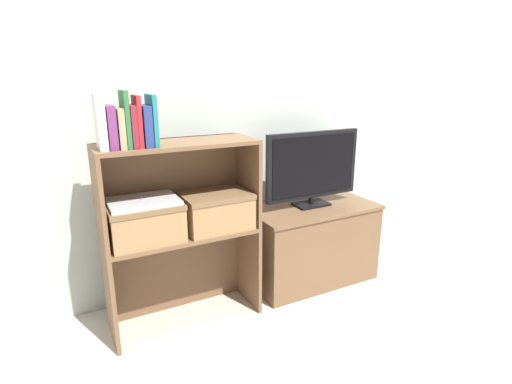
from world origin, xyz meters
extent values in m
plane|color=#BCB2A3|center=(0.00, 0.00, 0.00)|extent=(16.00, 16.00, 0.00)
cube|color=#B2BCB2|center=(0.00, 0.49, 1.20)|extent=(10.00, 0.05, 2.40)
cube|color=brown|center=(0.44, 0.23, 0.24)|extent=(0.80, 0.45, 0.49)
cube|color=brown|center=(0.44, 0.23, 0.50)|extent=(0.82, 0.47, 0.02)
cube|color=black|center=(0.44, 0.23, 0.52)|extent=(0.22, 0.14, 0.01)
cylinder|color=black|center=(0.44, 0.23, 0.54)|extent=(0.04, 0.04, 0.04)
cube|color=black|center=(0.44, 0.23, 0.77)|extent=(0.65, 0.03, 0.42)
cube|color=black|center=(0.44, 0.21, 0.77)|extent=(0.60, 0.00, 0.37)
cube|color=brown|center=(-0.83, 0.15, 0.26)|extent=(0.02, 0.31, 0.52)
cube|color=brown|center=(-0.05, 0.15, 0.26)|extent=(0.02, 0.31, 0.52)
cube|color=brown|center=(-0.44, 0.30, 0.26)|extent=(0.75, 0.02, 0.52)
cube|color=brown|center=(-0.44, 0.15, 0.51)|extent=(0.75, 0.31, 0.02)
cube|color=brown|center=(-0.83, 0.15, 0.75)|extent=(0.02, 0.31, 0.48)
cube|color=brown|center=(-0.05, 0.15, 0.75)|extent=(0.02, 0.31, 0.48)
cube|color=brown|center=(-0.44, 0.30, 0.75)|extent=(0.75, 0.02, 0.48)
cube|color=brown|center=(-0.44, 0.15, 0.98)|extent=(0.75, 0.31, 0.02)
cube|color=silver|center=(-0.79, 0.10, 1.11)|extent=(0.04, 0.12, 0.24)
cube|color=#6B2D66|center=(-0.75, 0.10, 1.09)|extent=(0.04, 0.14, 0.19)
cube|color=tan|center=(-0.71, 0.10, 1.08)|extent=(0.03, 0.15, 0.18)
cube|color=#286638|center=(-0.68, 0.10, 1.12)|extent=(0.02, 0.14, 0.25)
cube|color=maroon|center=(-0.66, 0.10, 1.09)|extent=(0.03, 0.15, 0.19)
cube|color=#B22328|center=(-0.63, 0.10, 1.11)|extent=(0.02, 0.12, 0.23)
cube|color=navy|center=(-0.60, 0.10, 1.08)|extent=(0.04, 0.15, 0.19)
cube|color=#1E7075|center=(-0.57, 0.10, 1.11)|extent=(0.02, 0.15, 0.23)
cube|color=#937047|center=(-0.63, 0.14, 0.61)|extent=(0.35, 0.27, 0.19)
cube|color=brown|center=(-0.63, 0.14, 0.70)|extent=(0.36, 0.28, 0.02)
cube|color=#937047|center=(-0.25, 0.14, 0.61)|extent=(0.35, 0.27, 0.19)
cube|color=brown|center=(-0.25, 0.14, 0.70)|extent=(0.36, 0.28, 0.02)
cube|color=#BCBCC1|center=(-0.63, 0.14, 0.72)|extent=(0.33, 0.24, 0.02)
cylinder|color=#99999E|center=(-0.63, 0.14, 0.73)|extent=(0.02, 0.02, 0.00)
camera|label=1|loc=(-1.00, -1.75, 1.31)|focal=28.00mm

